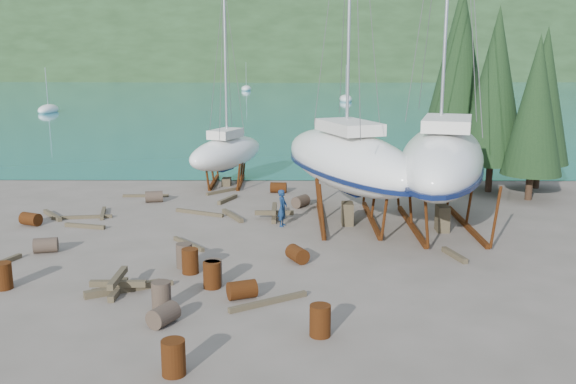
{
  "coord_description": "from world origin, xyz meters",
  "views": [
    {
      "loc": [
        1.67,
        -22.85,
        7.52
      ],
      "look_at": [
        1.46,
        3.0,
        1.91
      ],
      "focal_mm": 40.0,
      "sensor_mm": 36.0,
      "label": 1
    }
  ],
  "objects_px": {
    "worker": "(282,208)",
    "small_sailboat_shore": "(227,152)",
    "large_sailboat_near": "(347,160)",
    "large_sailboat_far": "(442,159)"
  },
  "relations": [
    {
      "from": "large_sailboat_near",
      "to": "small_sailboat_shore",
      "type": "relative_size",
      "value": 1.55
    },
    {
      "from": "small_sailboat_shore",
      "to": "worker",
      "type": "distance_m",
      "value": 9.97
    },
    {
      "from": "worker",
      "to": "small_sailboat_shore",
      "type": "bearing_deg",
      "value": 36.05
    },
    {
      "from": "small_sailboat_shore",
      "to": "worker",
      "type": "xyz_separation_m",
      "value": [
        3.41,
        -9.31,
        -1.07
      ]
    },
    {
      "from": "large_sailboat_near",
      "to": "worker",
      "type": "height_order",
      "value": "large_sailboat_near"
    },
    {
      "from": "large_sailboat_far",
      "to": "worker",
      "type": "height_order",
      "value": "large_sailboat_far"
    },
    {
      "from": "worker",
      "to": "large_sailboat_near",
      "type": "bearing_deg",
      "value": -58.26
    },
    {
      "from": "large_sailboat_near",
      "to": "worker",
      "type": "relative_size",
      "value": 10.8
    },
    {
      "from": "large_sailboat_near",
      "to": "large_sailboat_far",
      "type": "height_order",
      "value": "large_sailboat_far"
    },
    {
      "from": "large_sailboat_near",
      "to": "small_sailboat_shore",
      "type": "bearing_deg",
      "value": 105.62
    }
  ]
}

